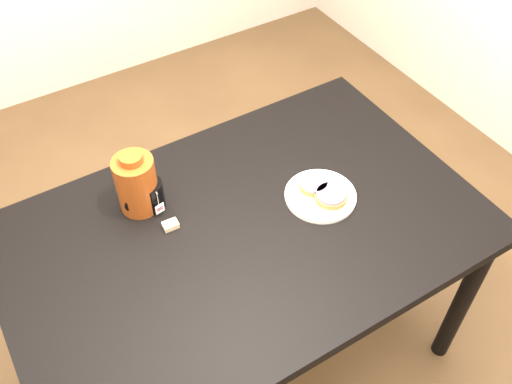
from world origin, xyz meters
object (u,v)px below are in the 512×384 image
Objects in this scene: plate at (320,195)px; bagel_package at (136,183)px; bagel_front at (331,196)px; teabag_pouch at (171,225)px; table at (245,245)px; mug at (149,195)px; bagel_back at (314,184)px.

plate is 1.06× the size of bagel_package.
plate is at bearing 117.27° from bagel_front.
teabag_pouch is at bearing 163.48° from plate.
bagel_front is at bearing -62.73° from plate.
bagel_package is (-0.49, 0.26, 0.09)m from plate.
plate is 0.04m from bagel_front.
bagel_front reaches higher than teabag_pouch.
table is 10.35× the size of mug.
mug is (-0.48, 0.27, 0.02)m from bagel_front.
table is 6.75× the size of bagel_package.
mug is at bearing 150.49° from bagel_front.
mug reaches higher than teabag_pouch.
bagel_package reaches higher than bagel_back.
plate is at bearing -87.30° from bagel_back.
table is 0.28m from bagel_back.
bagel_front reaches higher than table.
table is 0.30m from bagel_front.
bagel_front is 0.49m from teabag_pouch.
bagel_back is (0.26, 0.02, 0.11)m from table.
teabag_pouch is at bearing 167.78° from bagel_back.
plate is at bearing -16.52° from teabag_pouch.
bagel_front is at bearing -39.70° from mug.
plate reaches higher than table.
bagel_back is 0.07m from bagel_front.
bagel_package is at bearing 151.94° from plate.
mug is 3.01× the size of teabag_pouch.
mug reaches higher than bagel_front.
bagel_back reaches higher than teabag_pouch.
table is 12.46× the size of bagel_front.
table is 0.38m from bagel_package.
bagel_front is at bearing -29.95° from bagel_package.
teabag_pouch reaches higher than table.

